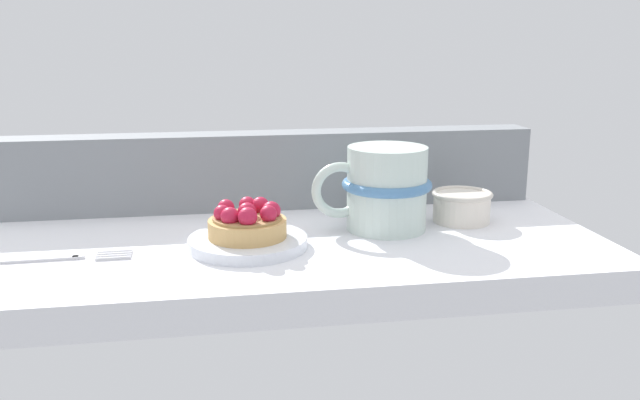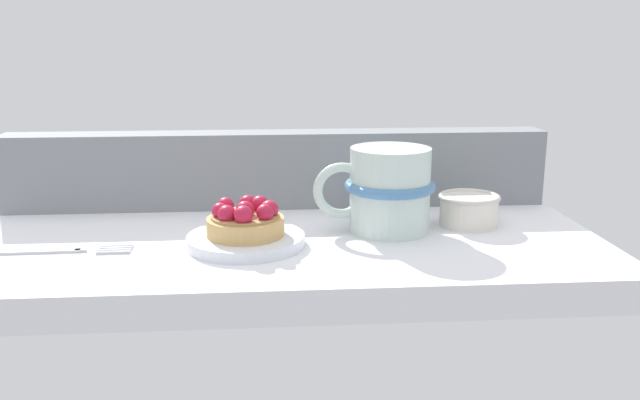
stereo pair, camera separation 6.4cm
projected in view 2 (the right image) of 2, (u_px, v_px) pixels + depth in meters
The scene contains 7 objects.
ground_plane at pixel (281, 251), 76.48cm from camera, with size 71.76×33.40×3.50cm, color white.
window_rail_back at pixel (278, 169), 88.56cm from camera, with size 70.32×5.11×9.83cm, color gray.
dessert_plate at pixel (246, 241), 72.56cm from camera, with size 12.73×12.73×1.20cm.
raspberry_tart at pixel (245, 221), 72.01cm from camera, with size 8.34×8.34×3.91cm.
coffee_mug at pixel (388, 189), 77.02cm from camera, with size 14.05×10.43×9.74cm.
dessert_fork at pixel (59, 250), 70.30cm from camera, with size 15.43×2.53×0.60cm.
sugar_bowl at pixel (469, 209), 79.97cm from camera, with size 7.30×7.30×3.76cm.
Camera 2 is at (-1.33, -72.95, 22.33)cm, focal length 37.76 mm.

